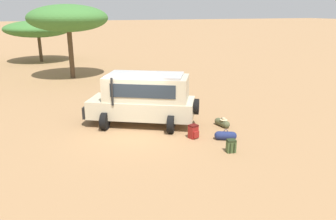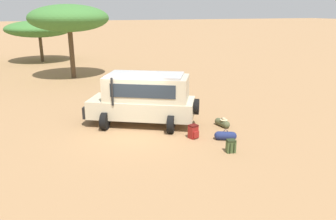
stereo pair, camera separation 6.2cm
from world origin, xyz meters
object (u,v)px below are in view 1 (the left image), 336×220
acacia_tree_left_mid (38,29)px  acacia_tree_centre_back (68,18)px  backpack_cluster_center (231,146)px  duffel_bag_low_black_case (222,123)px  safari_vehicle (144,98)px  backpack_beside_front_wheel (193,132)px  duffel_bag_soft_canvas (226,136)px

acacia_tree_left_mid → acacia_tree_centre_back: (2.34, -10.07, 1.26)m
backpack_cluster_center → duffel_bag_low_black_case: size_ratio=0.56×
safari_vehicle → backpack_beside_front_wheel: size_ratio=9.03×
safari_vehicle → backpack_cluster_center: bearing=-62.7°
backpack_beside_front_wheel → duffel_bag_soft_canvas: size_ratio=0.67×
backpack_cluster_center → acacia_tree_centre_back: (-4.40, 17.00, 4.37)m
duffel_bag_soft_canvas → safari_vehicle: bearing=130.5°
duffel_bag_low_black_case → duffel_bag_soft_canvas: size_ratio=1.04×
backpack_cluster_center → acacia_tree_left_mid: 28.08m
acacia_tree_left_mid → acacia_tree_centre_back: bearing=-76.9°
duffel_bag_low_black_case → safari_vehicle: bearing=154.7°
duffel_bag_low_black_case → acacia_tree_left_mid: size_ratio=0.13×
acacia_tree_left_mid → duffel_bag_soft_canvas: bearing=-74.5°
safari_vehicle → duffel_bag_low_black_case: bearing=-25.3°
backpack_cluster_center → acacia_tree_centre_back: size_ratio=0.08×
duffel_bag_low_black_case → duffel_bag_soft_canvas: 1.67m
duffel_bag_soft_canvas → acacia_tree_left_mid: (-7.18, 25.91, 3.18)m
acacia_tree_centre_back → duffel_bag_soft_canvas: bearing=-73.0°
safari_vehicle → acacia_tree_left_mid: 23.35m
duffel_bag_soft_canvas → acacia_tree_centre_back: (-4.84, 15.83, 4.43)m
safari_vehicle → backpack_cluster_center: size_ratio=10.34×
duffel_bag_low_black_case → acacia_tree_centre_back: acacia_tree_centre_back is taller
backpack_cluster_center → acacia_tree_left_mid: acacia_tree_left_mid is taller
acacia_tree_centre_back → duffel_bag_low_black_case: bearing=-68.8°
safari_vehicle → duffel_bag_soft_canvas: safari_vehicle is taller
backpack_cluster_center → duffel_bag_soft_canvas: (0.44, 1.17, -0.07)m
duffel_bag_soft_canvas → acacia_tree_centre_back: acacia_tree_centre_back is taller
duffel_bag_low_black_case → duffel_bag_soft_canvas: (-0.70, -1.52, 0.01)m
backpack_beside_front_wheel → acacia_tree_left_mid: bearing=103.4°
backpack_beside_front_wheel → duffel_bag_soft_canvas: (1.19, -0.65, -0.11)m
safari_vehicle → duffel_bag_low_black_case: (3.35, -1.58, -1.12)m
backpack_beside_front_wheel → duffel_bag_low_black_case: bearing=24.6°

